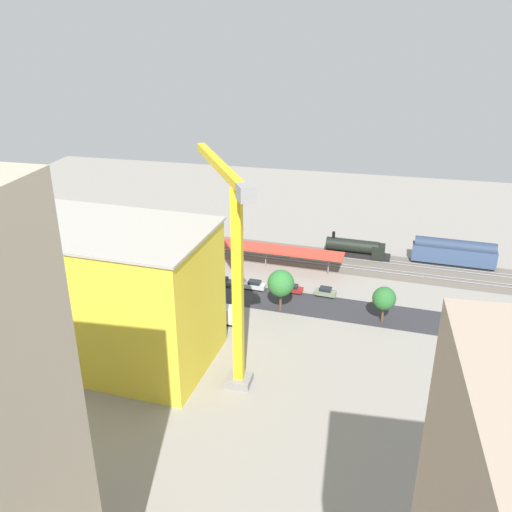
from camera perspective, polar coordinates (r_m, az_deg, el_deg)
ground_plane at (r=113.74m, az=-1.78°, el=-3.41°), size 187.16×187.16×0.00m
rail_bed at (r=131.16m, az=0.45°, el=0.45°), size 117.57×20.45×0.01m
street_asphalt at (r=111.88m, az=-2.07°, el=-3.91°), size 117.31×16.46×0.01m
track_rails at (r=131.09m, az=0.45°, el=0.52°), size 116.75×14.04×0.12m
platform_canopy_near at (r=126.09m, az=-5.07°, el=1.50°), size 61.83×8.75×4.57m
locomotive at (r=130.05m, az=10.30°, el=0.75°), size 14.72×3.91×5.37m
passenger_coach at (r=130.54m, az=19.50°, el=0.39°), size 17.92×4.16×6.00m
parked_car_0 at (r=111.72m, az=7.07°, el=-3.67°), size 4.29×2.28×1.80m
parked_car_1 at (r=112.57m, az=3.62°, el=-3.35°), size 4.68×2.15×1.62m
parked_car_2 at (r=113.49m, az=-0.14°, el=-3.00°), size 4.52×2.17×1.84m
parked_car_3 at (r=115.50m, az=-3.49°, el=-2.60°), size 4.37×2.22×1.64m
construction_building at (r=90.65m, az=-14.48°, el=-3.93°), size 32.13×20.96×21.97m
construction_roof_slab at (r=86.16m, az=-15.23°, el=2.67°), size 32.76×21.60×0.40m
tower_crane at (r=79.22m, az=-2.36°, el=-0.42°), size 15.30×24.44×32.52m
box_truck_0 at (r=111.02m, az=-16.40°, el=-4.20°), size 10.13×3.57×3.49m
box_truck_1 at (r=104.30m, az=-7.97°, el=-5.28°), size 9.24×3.55×3.53m
box_truck_2 at (r=102.18m, az=-4.21°, el=-5.79°), size 9.49×3.36×3.30m
street_tree_0 at (r=116.74m, az=-17.84°, el=-1.36°), size 4.86×4.86×7.08m
street_tree_1 at (r=122.23m, az=-20.96°, el=-0.48°), size 5.02×5.02×7.52m
street_tree_2 at (r=103.52m, az=2.54°, el=-2.79°), size 5.01×5.01×8.22m
street_tree_3 at (r=119.86m, az=-19.71°, el=-1.15°), size 4.87×4.87×6.71m
street_tree_4 at (r=102.66m, az=12.91°, el=-4.24°), size 4.22×4.22×6.92m
street_tree_5 at (r=110.18m, az=-10.73°, el=-2.03°), size 5.35×5.35×7.46m
traffic_light at (r=111.47m, az=-11.28°, el=-2.19°), size 0.50×0.36×5.98m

